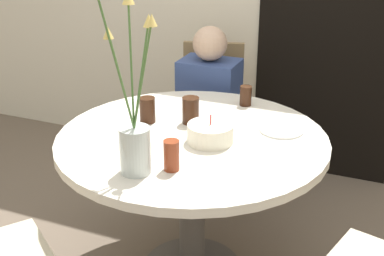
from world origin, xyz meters
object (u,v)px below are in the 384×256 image
(flower_vase, at_px, (134,131))
(person_guest, at_px, (209,118))
(drink_glass_0, at_px, (191,110))
(drink_glass_2, at_px, (171,155))
(drink_glass_1, at_px, (246,96))
(side_plate, at_px, (282,130))
(chair_left_flank, at_px, (211,108))
(drink_glass_3, at_px, (147,110))
(birthday_cake, at_px, (210,133))

(flower_vase, relative_size, person_guest, 0.70)
(drink_glass_0, xyz_separation_m, drink_glass_2, (0.11, -0.47, -0.00))
(flower_vase, bearing_deg, drink_glass_1, 78.36)
(side_plate, relative_size, drink_glass_1, 1.98)
(chair_left_flank, bearing_deg, drink_glass_1, -68.16)
(flower_vase, xyz_separation_m, side_plate, (0.43, 0.61, -0.17))
(side_plate, relative_size, drink_glass_3, 1.66)
(drink_glass_0, bearing_deg, person_guest, 103.18)
(drink_glass_1, bearing_deg, birthday_cake, -90.73)
(chair_left_flank, xyz_separation_m, person_guest, (0.04, -0.15, -0.01))
(flower_vase, bearing_deg, side_plate, 54.68)
(birthday_cake, height_order, drink_glass_3, birthday_cake)
(birthday_cake, xyz_separation_m, person_guest, (-0.32, 0.82, -0.29))
(drink_glass_1, height_order, person_guest, person_guest)
(drink_glass_2, bearing_deg, person_guest, 103.44)
(birthday_cake, distance_m, person_guest, 0.92)
(birthday_cake, xyz_separation_m, drink_glass_3, (-0.36, 0.10, 0.02))
(birthday_cake, bearing_deg, flower_vase, -114.88)
(side_plate, xyz_separation_m, drink_glass_2, (-0.31, -0.54, 0.06))
(side_plate, bearing_deg, chair_left_flank, 130.10)
(side_plate, xyz_separation_m, person_guest, (-0.57, 0.58, -0.25))
(person_guest, bearing_deg, birthday_cake, -68.89)
(drink_glass_3, bearing_deg, drink_glass_2, -52.32)
(chair_left_flank, distance_m, flower_vase, 1.41)
(flower_vase, xyz_separation_m, drink_glass_3, (-0.19, 0.47, -0.11))
(drink_glass_2, bearing_deg, drink_glass_0, 103.81)
(drink_glass_1, xyz_separation_m, person_guest, (-0.32, 0.32, -0.30))
(birthday_cake, bearing_deg, person_guest, 111.11)
(drink_glass_3, bearing_deg, birthday_cake, -15.48)
(side_plate, height_order, drink_glass_3, drink_glass_3)
(chair_left_flank, relative_size, drink_glass_1, 8.78)
(drink_glass_1, relative_size, drink_glass_3, 0.84)
(side_plate, distance_m, drink_glass_2, 0.62)
(drink_glass_0, relative_size, drink_glass_1, 1.24)
(drink_glass_2, bearing_deg, birthday_cake, 80.88)
(birthday_cake, xyz_separation_m, side_plate, (0.26, 0.24, -0.04))
(drink_glass_0, bearing_deg, drink_glass_1, 62.63)
(chair_left_flank, xyz_separation_m, drink_glass_1, (0.36, -0.48, 0.29))
(drink_glass_0, height_order, drink_glass_3, drink_glass_0)
(flower_vase, xyz_separation_m, drink_glass_0, (0.01, 0.53, -0.11))
(chair_left_flank, distance_m, drink_glass_0, 0.88)
(birthday_cake, relative_size, drink_glass_3, 1.66)
(chair_left_flank, bearing_deg, drink_glass_0, -91.79)
(flower_vase, height_order, drink_glass_0, flower_vase)
(side_plate, bearing_deg, birthday_cake, -137.41)
(drink_glass_2, bearing_deg, chair_left_flank, 103.68)
(flower_vase, distance_m, drink_glass_2, 0.18)
(flower_vase, relative_size, side_plate, 3.66)
(side_plate, xyz_separation_m, drink_glass_1, (-0.25, 0.25, 0.05))
(drink_glass_1, bearing_deg, flower_vase, -101.64)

